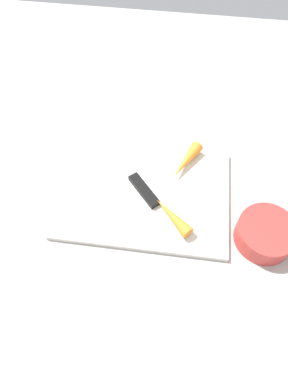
# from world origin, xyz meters

# --- Properties ---
(ground_plane) EXTENTS (1.40, 1.40, 0.00)m
(ground_plane) POSITION_xyz_m (0.00, 0.00, 0.00)
(ground_plane) COLOR #ADA8A0
(cutting_board) EXTENTS (0.36, 0.26, 0.01)m
(cutting_board) POSITION_xyz_m (0.00, 0.00, 0.01)
(cutting_board) COLOR silver
(cutting_board) RESTS_ON ground_plane
(knife) EXTENTS (0.15, 0.16, 0.01)m
(knife) POSITION_xyz_m (-0.01, 0.01, 0.02)
(knife) COLOR #B7B7BC
(knife) RESTS_ON cutting_board
(carrot_short) EXTENTS (0.09, 0.09, 0.03)m
(carrot_short) POSITION_xyz_m (0.06, -0.06, 0.03)
(carrot_short) COLOR orange
(carrot_short) RESTS_ON cutting_board
(carrot_long) EXTENTS (0.07, 0.11, 0.03)m
(carrot_long) POSITION_xyz_m (0.08, 0.08, 0.03)
(carrot_long) COLOR orange
(carrot_long) RESTS_ON cutting_board
(small_bowl) EXTENTS (0.11, 0.11, 0.05)m
(small_bowl) POSITION_xyz_m (0.25, -0.07, 0.02)
(small_bowl) COLOR red
(small_bowl) RESTS_ON ground_plane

